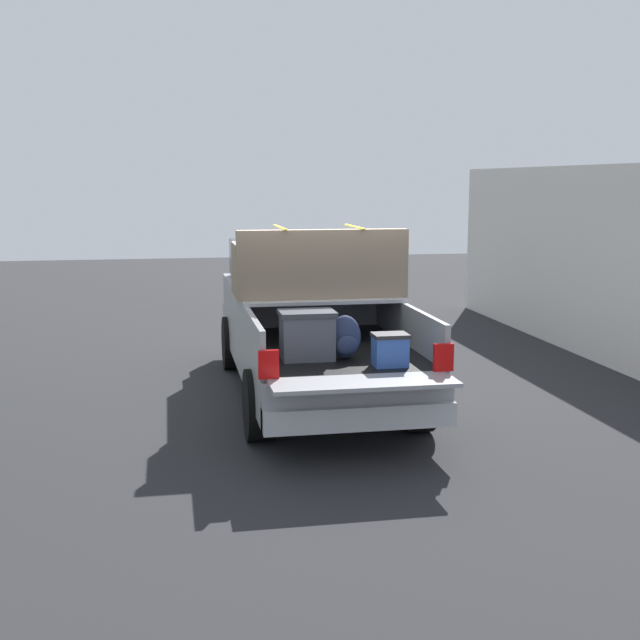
# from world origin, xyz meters

# --- Properties ---
(ground_plane) EXTENTS (40.00, 40.00, 0.00)m
(ground_plane) POSITION_xyz_m (0.00, 0.00, 0.00)
(ground_plane) COLOR #262628
(pickup_truck) EXTENTS (6.05, 2.06, 2.23)m
(pickup_truck) POSITION_xyz_m (0.37, 0.00, 0.98)
(pickup_truck) COLOR gray
(pickup_truck) RESTS_ON ground_plane
(building_facade) EXTENTS (9.79, 0.36, 3.02)m
(building_facade) POSITION_xyz_m (1.92, -4.85, 1.51)
(building_facade) COLOR silver
(building_facade) RESTS_ON ground_plane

